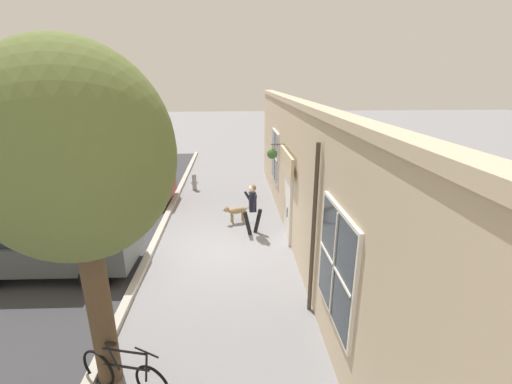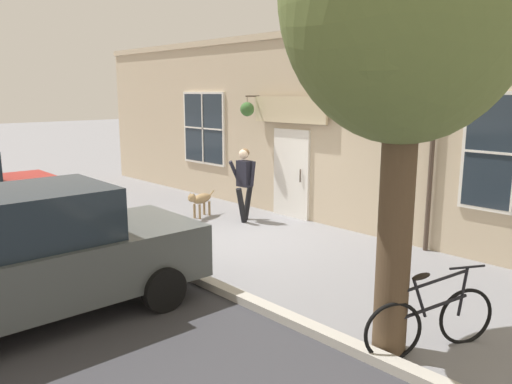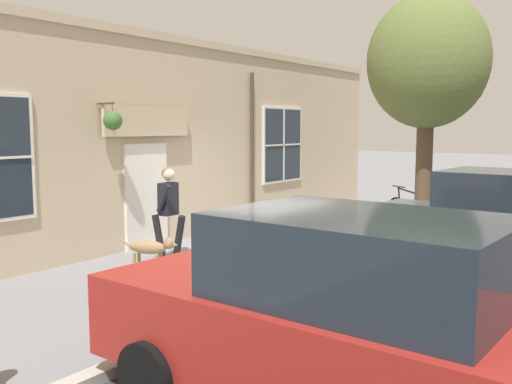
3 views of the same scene
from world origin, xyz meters
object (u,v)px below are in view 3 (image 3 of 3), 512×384
Objects in this scene: dog_on_leash at (151,248)px; pedestrian_walking at (168,204)px; street_tree_by_curb at (430,65)px; leaning_bicycle at (412,212)px; parked_car_nearest_curb at (344,318)px; parked_car_mid_block at (508,227)px.

pedestrian_walking is at bearing 119.19° from dog_on_leash.
leaning_bicycle is at bearing 144.04° from street_tree_by_curb.
parked_car_nearest_curb is (2.51, -8.97, -2.96)m from street_tree_by_curb.
parked_car_nearest_curb reaches higher than leaning_bicycle.
dog_on_leash is at bearing -105.20° from leaning_bicycle.
parked_car_mid_block reaches higher than leaning_bicycle.
leaning_bicycle is (-0.41, 0.30, -3.46)m from street_tree_by_curb.
street_tree_by_curb is 3.41× the size of leaning_bicycle.
parked_car_nearest_curb is (5.33, -3.37, -0.14)m from pedestrian_walking.
parked_car_mid_block reaches higher than pedestrian_walking.
dog_on_leash is at bearing -60.81° from pedestrian_walking.
street_tree_by_curb is 3.50m from leaning_bicycle.
parked_car_mid_block is (4.88, 2.94, 0.44)m from dog_on_leash.
parked_car_mid_block is (2.60, -3.64, -2.96)m from street_tree_by_curb.
pedestrian_walking is at bearing -116.75° from street_tree_by_curb.
parked_car_nearest_curb is at bearing -90.98° from parked_car_mid_block.
leaning_bicycle is 9.73m from parked_car_nearest_curb.
street_tree_by_curb reaches higher than leaning_bicycle.
dog_on_leash is 0.65× the size of leaning_bicycle.
dog_on_leash is 7.12m from leaning_bicycle.
pedestrian_walking is 0.31× the size of street_tree_by_curb.
pedestrian_walking reaches higher than leaning_bicycle.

